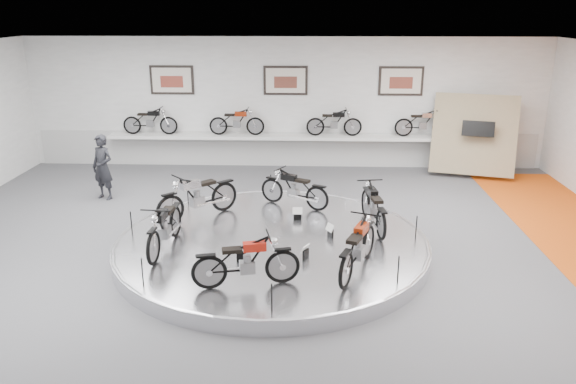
{
  "coord_description": "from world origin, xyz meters",
  "views": [
    {
      "loc": [
        0.74,
        -10.32,
        4.82
      ],
      "look_at": [
        0.32,
        0.6,
        1.21
      ],
      "focal_mm": 35.0,
      "sensor_mm": 36.0,
      "label": 1
    }
  ],
  "objects_px": {
    "bike_e": "(246,261)",
    "bike_a": "(373,207)",
    "shelf": "(285,137)",
    "bike_d": "(164,226)",
    "bike_b": "(294,188)",
    "display_platform": "(272,245)",
    "bike_f": "(358,247)",
    "visitor": "(103,167)",
    "bike_c": "(198,196)"
  },
  "relations": [
    {
      "from": "bike_b",
      "to": "shelf",
      "type": "bearing_deg",
      "value": -57.39
    },
    {
      "from": "shelf",
      "to": "visitor",
      "type": "relative_size",
      "value": 6.42
    },
    {
      "from": "bike_f",
      "to": "visitor",
      "type": "relative_size",
      "value": 0.98
    },
    {
      "from": "display_platform",
      "to": "bike_b",
      "type": "relative_size",
      "value": 4.16
    },
    {
      "from": "shelf",
      "to": "bike_f",
      "type": "distance_m",
      "value": 8.03
    },
    {
      "from": "shelf",
      "to": "bike_a",
      "type": "xyz_separation_m",
      "value": [
        2.13,
        -5.71,
        -0.22
      ]
    },
    {
      "from": "bike_d",
      "to": "visitor",
      "type": "xyz_separation_m",
      "value": [
        -2.59,
        3.89,
        0.06
      ]
    },
    {
      "from": "bike_b",
      "to": "bike_f",
      "type": "distance_m",
      "value": 3.66
    },
    {
      "from": "display_platform",
      "to": "shelf",
      "type": "relative_size",
      "value": 0.58
    },
    {
      "from": "bike_e",
      "to": "visitor",
      "type": "relative_size",
      "value": 0.91
    },
    {
      "from": "shelf",
      "to": "bike_b",
      "type": "bearing_deg",
      "value": -84.82
    },
    {
      "from": "bike_d",
      "to": "bike_e",
      "type": "distance_m",
      "value": 2.27
    },
    {
      "from": "bike_d",
      "to": "visitor",
      "type": "bearing_deg",
      "value": -142.07
    },
    {
      "from": "display_platform",
      "to": "visitor",
      "type": "relative_size",
      "value": 3.73
    },
    {
      "from": "bike_b",
      "to": "bike_f",
      "type": "relative_size",
      "value": 0.92
    },
    {
      "from": "bike_a",
      "to": "bike_e",
      "type": "bearing_deg",
      "value": 130.28
    },
    {
      "from": "shelf",
      "to": "bike_d",
      "type": "xyz_separation_m",
      "value": [
        -2.04,
        -7.02,
        -0.21
      ]
    },
    {
      "from": "bike_f",
      "to": "visitor",
      "type": "xyz_separation_m",
      "value": [
        -6.26,
        4.73,
        0.06
      ]
    },
    {
      "from": "display_platform",
      "to": "bike_f",
      "type": "bearing_deg",
      "value": -42.0
    },
    {
      "from": "bike_b",
      "to": "bike_e",
      "type": "relative_size",
      "value": 0.98
    },
    {
      "from": "bike_d",
      "to": "bike_f",
      "type": "height_order",
      "value": "bike_f"
    },
    {
      "from": "display_platform",
      "to": "bike_b",
      "type": "distance_m",
      "value": 2.11
    },
    {
      "from": "bike_c",
      "to": "bike_d",
      "type": "height_order",
      "value": "bike_c"
    },
    {
      "from": "bike_c",
      "to": "bike_f",
      "type": "xyz_separation_m",
      "value": [
        3.36,
        -2.6,
        -0.03
      ]
    },
    {
      "from": "bike_d",
      "to": "shelf",
      "type": "bearing_deg",
      "value": 168.05
    },
    {
      "from": "bike_a",
      "to": "visitor",
      "type": "height_order",
      "value": "visitor"
    },
    {
      "from": "bike_f",
      "to": "visitor",
      "type": "bearing_deg",
      "value": 74.6
    },
    {
      "from": "bike_e",
      "to": "bike_f",
      "type": "bearing_deg",
      "value": 4.9
    },
    {
      "from": "display_platform",
      "to": "bike_c",
      "type": "relative_size",
      "value": 3.59
    },
    {
      "from": "bike_e",
      "to": "visitor",
      "type": "distance_m",
      "value": 6.88
    },
    {
      "from": "bike_c",
      "to": "bike_d",
      "type": "xyz_separation_m",
      "value": [
        -0.31,
        -1.76,
        -0.03
      ]
    },
    {
      "from": "display_platform",
      "to": "bike_d",
      "type": "xyz_separation_m",
      "value": [
        -2.04,
        -0.62,
        0.64
      ]
    },
    {
      "from": "shelf",
      "to": "bike_e",
      "type": "distance_m",
      "value": 8.48
    },
    {
      "from": "bike_b",
      "to": "bike_a",
      "type": "bearing_deg",
      "value": 170.48
    },
    {
      "from": "bike_e",
      "to": "bike_a",
      "type": "bearing_deg",
      "value": 36.13
    },
    {
      "from": "display_platform",
      "to": "visitor",
      "type": "xyz_separation_m",
      "value": [
        -4.64,
        3.27,
        0.71
      ]
    },
    {
      "from": "shelf",
      "to": "bike_b",
      "type": "distance_m",
      "value": 4.44
    },
    {
      "from": "bike_b",
      "to": "bike_f",
      "type": "height_order",
      "value": "bike_f"
    },
    {
      "from": "bike_b",
      "to": "visitor",
      "type": "distance_m",
      "value": 5.2
    },
    {
      "from": "shelf",
      "to": "bike_c",
      "type": "relative_size",
      "value": 6.18
    },
    {
      "from": "display_platform",
      "to": "shelf",
      "type": "xyz_separation_m",
      "value": [
        0.0,
        6.4,
        0.85
      ]
    },
    {
      "from": "bike_d",
      "to": "display_platform",
      "type": "bearing_deg",
      "value": 111.26
    },
    {
      "from": "bike_b",
      "to": "bike_d",
      "type": "xyz_separation_m",
      "value": [
        -2.44,
        -2.61,
        0.04
      ]
    },
    {
      "from": "shelf",
      "to": "visitor",
      "type": "xyz_separation_m",
      "value": [
        -4.64,
        -3.13,
        -0.14
      ]
    },
    {
      "from": "display_platform",
      "to": "bike_a",
      "type": "height_order",
      "value": "bike_a"
    },
    {
      "from": "bike_b",
      "to": "bike_d",
      "type": "height_order",
      "value": "bike_d"
    },
    {
      "from": "bike_a",
      "to": "bike_e",
      "type": "relative_size",
      "value": 1.05
    },
    {
      "from": "bike_e",
      "to": "visitor",
      "type": "xyz_separation_m",
      "value": [
        -4.34,
        5.34,
        0.1
      ]
    },
    {
      "from": "shelf",
      "to": "bike_e",
      "type": "bearing_deg",
      "value": -92.01
    },
    {
      "from": "bike_a",
      "to": "bike_f",
      "type": "relative_size",
      "value": 0.98
    }
  ]
}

